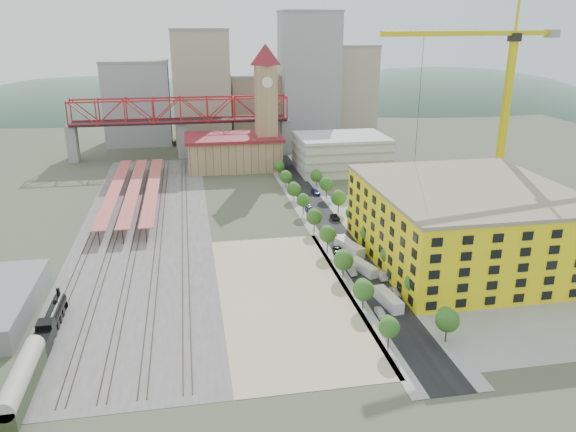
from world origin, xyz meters
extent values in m
plane|color=#474C38|center=(0.00, 0.00, 0.00)|extent=(400.00, 400.00, 0.00)
cube|color=#605E59|center=(-36.00, 17.50, 0.03)|extent=(36.00, 165.00, 0.06)
cube|color=tan|center=(-4.00, -31.50, 0.03)|extent=(28.00, 67.00, 0.06)
cube|color=black|center=(16.00, 15.00, 0.03)|extent=(12.00, 170.00, 0.06)
cube|color=gray|center=(10.50, 15.00, 0.02)|extent=(3.00, 170.00, 0.04)
cube|color=gray|center=(21.50, 15.00, 0.02)|extent=(3.00, 170.00, 0.04)
cube|color=gray|center=(45.00, -20.00, 0.03)|extent=(50.00, 90.00, 0.06)
cube|color=#382B23|center=(-50.72, 17.50, 0.15)|extent=(0.12, 160.00, 0.18)
cube|color=#382B23|center=(-49.28, 17.50, 0.15)|extent=(0.12, 160.00, 0.18)
cube|color=#382B23|center=(-44.72, 17.50, 0.15)|extent=(0.12, 160.00, 0.18)
cube|color=#382B23|center=(-43.28, 17.50, 0.15)|extent=(0.12, 160.00, 0.18)
cube|color=#382B23|center=(-38.72, 17.50, 0.15)|extent=(0.12, 160.00, 0.18)
cube|color=#382B23|center=(-37.28, 17.50, 0.15)|extent=(0.12, 160.00, 0.18)
cube|color=#382B23|center=(-32.72, 17.50, 0.15)|extent=(0.12, 160.00, 0.18)
cube|color=#382B23|center=(-31.28, 17.50, 0.15)|extent=(0.12, 160.00, 0.18)
cube|color=#382B23|center=(-25.72, 17.50, 0.15)|extent=(0.12, 160.00, 0.18)
cube|color=#382B23|center=(-24.28, 17.50, 0.15)|extent=(0.12, 160.00, 0.18)
cube|color=#D45751|center=(-47.00, 45.00, 4.00)|extent=(4.00, 80.00, 0.25)
cylinder|color=black|center=(-47.00, 45.00, 2.00)|extent=(0.24, 0.24, 4.00)
cube|color=#D45751|center=(-41.00, 45.00, 4.00)|extent=(4.00, 80.00, 0.25)
cylinder|color=black|center=(-41.00, 45.00, 2.00)|extent=(0.24, 0.24, 4.00)
cube|color=#D45751|center=(-35.00, 45.00, 4.00)|extent=(4.00, 80.00, 0.25)
cylinder|color=black|center=(-35.00, 45.00, 2.00)|extent=(0.24, 0.24, 4.00)
cube|color=tan|center=(-5.00, 82.00, 6.00)|extent=(36.00, 22.00, 12.00)
cube|color=maroon|center=(-5.00, 82.00, 12.50)|extent=(38.00, 24.00, 1.20)
cube|color=tan|center=(8.00, 80.00, 20.00)|extent=(8.00, 8.00, 40.00)
pyramid|color=maroon|center=(8.00, 80.00, 48.00)|extent=(12.00, 12.00, 8.00)
cylinder|color=white|center=(8.00, 75.90, 34.00)|extent=(4.00, 0.30, 4.00)
cube|color=silver|center=(36.00, 70.00, 7.00)|extent=(34.00, 26.00, 14.00)
cube|color=gray|center=(-70.00, 105.00, 7.50)|extent=(4.00, 6.00, 15.00)
cube|color=gray|center=(20.00, 105.00, 7.50)|extent=(4.00, 6.00, 15.00)
cube|color=gray|center=(-25.00, 105.00, 7.50)|extent=(4.00, 6.00, 15.00)
cube|color=black|center=(-25.00, 105.00, 15.50)|extent=(90.00, 9.00, 1.00)
cube|color=yellow|center=(42.00, -20.00, 9.00)|extent=(44.00, 50.00, 18.00)
cube|color=gray|center=(42.00, -20.00, 18.40)|extent=(44.60, 50.60, 0.80)
cube|color=#9EA0A3|center=(-45.00, 140.00, 19.00)|extent=(30.00, 25.00, 38.00)
cube|color=#B2A58C|center=(-15.00, 135.00, 26.00)|extent=(26.00, 22.00, 52.00)
cube|color=gray|center=(12.00, 150.00, 15.00)|extent=(24.00, 24.00, 30.00)
cube|color=#9EA0A3|center=(38.00, 140.00, 30.00)|extent=(28.00, 22.00, 60.00)
cube|color=#B2A58C|center=(62.00, 145.00, 22.00)|extent=(22.00, 20.00, 44.00)
cube|color=brown|center=(-2.00, 160.00, 13.00)|extent=(20.00, 20.00, 26.00)
ellipsoid|color=#4C6B59|center=(-80.00, 260.00, -68.00)|extent=(396.00, 216.00, 180.00)
ellipsoid|color=#4C6B59|center=(40.00, 260.00, -92.00)|extent=(484.00, 264.00, 220.00)
ellipsoid|color=#4C6B59|center=(160.00, 260.00, -70.00)|extent=(418.00, 228.00, 190.00)
cylinder|color=black|center=(-50.00, -35.56, 2.46)|extent=(2.56, 12.30, 2.56)
cube|color=black|center=(-50.00, -42.23, 2.67)|extent=(2.87, 3.08, 3.28)
cylinder|color=black|center=(-50.00, -30.44, 4.31)|extent=(0.72, 0.72, 1.64)
sphere|color=black|center=(-50.00, -33.51, 3.79)|extent=(1.03, 1.03, 1.03)
cone|color=black|center=(-50.00, -28.59, 0.92)|extent=(2.67, 1.64, 2.67)
cube|color=black|center=(-50.00, -46.84, 2.05)|extent=(2.87, 6.15, 2.87)
cube|color=#2A361D|center=(-50.00, -58.56, 2.46)|extent=(2.97, 18.45, 3.28)
cylinder|color=#ADA899|center=(-50.00, -58.56, 4.20)|extent=(3.18, 18.45, 3.18)
cube|color=yellow|center=(67.74, 10.65, 25.17)|extent=(1.79, 1.79, 50.35)
cube|color=black|center=(67.74, 10.65, 51.47)|extent=(2.80, 2.80, 2.24)
cube|color=yellow|center=(46.92, 6.34, 52.58)|extent=(41.90, 9.94, 1.34)
cube|color=yellow|center=(74.31, 12.01, 52.58)|extent=(13.42, 4.04, 1.34)
cube|color=gray|center=(80.88, 13.37, 52.36)|extent=(3.85, 3.42, 2.24)
cube|color=yellow|center=(67.74, 10.65, 57.06)|extent=(0.56, 0.56, 8.95)
cube|color=silver|center=(16.00, -39.66, 1.27)|extent=(3.69, 9.50, 2.53)
cube|color=silver|center=(16.00, -23.28, 1.18)|extent=(4.80, 8.87, 2.35)
cube|color=silver|center=(16.00, -11.35, 1.38)|extent=(5.60, 10.45, 2.77)
cube|color=silver|center=(16.00, -8.47, 1.19)|extent=(3.00, 8.86, 2.38)
imported|color=silver|center=(13.00, -43.76, 0.72)|extent=(1.93, 4.34, 1.45)
imported|color=#A4A4A9|center=(13.00, -23.73, 0.69)|extent=(1.52, 4.21, 1.38)
imported|color=black|center=(13.00, -10.89, 0.68)|extent=(2.89, 5.12, 1.35)
imported|color=navy|center=(13.00, 22.90, 0.70)|extent=(2.27, 4.94, 1.40)
imported|color=silver|center=(19.00, -35.73, 0.71)|extent=(1.69, 4.16, 1.41)
imported|color=#A9AAAF|center=(19.00, -27.24, 0.80)|extent=(1.73, 4.85, 1.59)
imported|color=black|center=(19.00, 14.19, 0.66)|extent=(2.25, 4.79, 1.32)
imported|color=navy|center=(19.00, 40.20, 0.75)|extent=(2.61, 5.36, 1.50)
camera|label=1|loc=(-22.73, -137.86, 55.22)|focal=35.00mm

